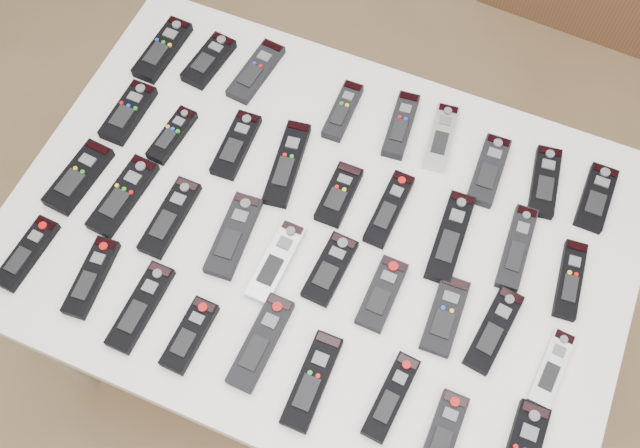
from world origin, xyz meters
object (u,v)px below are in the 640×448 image
at_px(remote_17, 570,280).
at_px(remote_24, 382,294).
at_px(remote_25, 445,315).
at_px(remote_30, 141,307).
at_px(remote_16, 517,248).
at_px(remote_0, 163,50).
at_px(remote_31, 190,335).
at_px(remote_1, 209,61).
at_px(remote_12, 287,164).
at_px(remote_10, 172,135).
at_px(remote_26, 494,330).
at_px(remote_8, 596,198).
at_px(remote_28, 27,253).
at_px(remote_34, 391,397).
at_px(remote_18, 79,177).
at_px(remote_11, 236,145).
at_px(remote_33, 312,381).
at_px(remote_4, 401,125).
at_px(remote_2, 256,71).
at_px(remote_20, 170,217).
at_px(remote_29, 91,277).
at_px(remote_21, 234,236).
at_px(remote_14, 389,209).
at_px(remote_15, 450,237).
at_px(remote_22, 276,262).
at_px(remote_6, 489,170).
at_px(remote_32, 261,342).
at_px(remote_13, 339,194).
at_px(remote_19, 123,196).
at_px(remote_5, 441,137).
at_px(remote_7, 545,182).
at_px(remote_3, 343,111).
at_px(remote_9, 128,112).
at_px(remote_23, 330,269).
at_px(remote_27, 551,368).
at_px(table, 320,240).

height_order(remote_17, remote_24, remote_24).
height_order(remote_25, remote_30, same).
bearing_deg(remote_24, remote_16, 43.81).
height_order(remote_0, remote_31, same).
height_order(remote_1, remote_12, same).
relative_size(remote_10, remote_26, 0.82).
relative_size(remote_8, remote_10, 1.08).
height_order(remote_28, remote_34, remote_34).
relative_size(remote_12, remote_18, 1.19).
relative_size(remote_11, remote_33, 0.88).
height_order(remote_4, remote_34, same).
bearing_deg(remote_2, remote_20, -84.28).
bearing_deg(remote_29, remote_21, 35.86).
bearing_deg(remote_14, remote_4, 105.59).
xyz_separation_m(remote_15, remote_21, (-0.40, -0.17, 0.00)).
xyz_separation_m(remote_0, remote_30, (0.26, -0.57, -0.00)).
bearing_deg(remote_16, remote_2, 160.98).
relative_size(remote_22, remote_28, 1.11).
height_order(remote_6, remote_32, same).
bearing_deg(remote_13, remote_14, 4.50).
height_order(remote_13, remote_25, remote_13).
bearing_deg(remote_8, remote_19, -156.59).
distance_m(remote_5, remote_33, 0.59).
bearing_deg(remote_15, remote_18, -170.00).
bearing_deg(remote_22, remote_25, 5.83).
distance_m(remote_0, remote_2, 0.23).
relative_size(remote_11, remote_25, 1.05).
bearing_deg(remote_16, remote_26, -90.37).
xyz_separation_m(remote_7, remote_17, (0.10, -0.19, -0.00)).
xyz_separation_m(remote_3, remote_14, (0.18, -0.19, 0.00)).
height_order(remote_6, remote_29, remote_6).
distance_m(remote_4, remote_8, 0.43).
bearing_deg(remote_7, remote_14, -153.88).
bearing_deg(remote_34, remote_0, 149.41).
relative_size(remote_17, remote_30, 0.90).
relative_size(remote_9, remote_19, 0.84).
bearing_deg(remote_5, remote_9, -169.31).
bearing_deg(remote_4, remote_23, -97.78).
bearing_deg(remote_32, remote_16, 45.75).
distance_m(remote_9, remote_27, 1.02).
relative_size(remote_10, remote_23, 0.95).
xyz_separation_m(remote_4, remote_31, (-0.20, -0.60, 0.00)).
height_order(remote_3, remote_18, remote_18).
bearing_deg(table, remote_22, -115.04).
bearing_deg(remote_28, remote_25, 16.94).
bearing_deg(remote_30, remote_9, 123.48).
height_order(remote_9, remote_34, same).
distance_m(remote_7, remote_31, 0.79).
distance_m(remote_10, remote_27, 0.90).
bearing_deg(remote_0, remote_26, -18.69).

